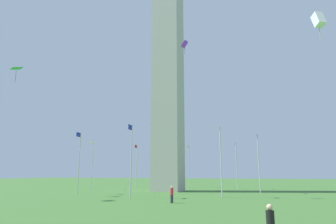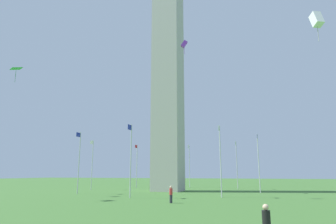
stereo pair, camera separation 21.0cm
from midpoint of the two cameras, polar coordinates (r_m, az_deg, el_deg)
The scene contains 14 objects.
ground_plane at distance 51.85m, azimuth 0.12°, elevation -14.81°, with size 260.00×260.00×0.00m, color #3D6B2D.
obelisk_monument at distance 54.97m, azimuth 0.11°, elevation 8.10°, with size 4.72×4.72×42.87m.
flagpole_n at distance 37.97m, azimuth -6.95°, elevation -8.49°, with size 1.12×0.14×9.04m.
flagpole_ne at distance 39.13m, azimuth 10.06°, elevation -8.48°, with size 1.12×0.14×9.04m.
flagpole_e at distance 49.20m, azimuth 16.93°, elevation -8.76°, with size 1.12×0.14×9.04m.
flagpole_se at distance 59.92m, azimuth 13.02°, elevation -9.37°, with size 1.12×0.14×9.04m.
flagpole_s at distance 65.98m, azimuth 4.17°, elevation -9.81°, with size 1.12×0.14×9.04m.
flagpole_sw at distance 65.30m, azimuth -5.87°, elevation -9.76°, with size 1.12×0.14×9.04m.
flagpole_w at distance 58.09m, azimuth -14.12°, elevation -9.26°, with size 1.12×0.14×9.04m.
flagpole_nw at distance 46.96m, azimuth -16.44°, elevation -8.68°, with size 1.12×0.14×9.04m.
person_red_shirt at distance 31.47m, azimuth 0.76°, elevation -15.39°, with size 0.32×0.32×1.68m.
kite_purple_box at distance 41.24m, azimuth 3.23°, elevation 12.73°, with size 0.77×1.02×1.92m.
kite_white_box at distance 22.16m, azimuth 26.63°, elevation 15.41°, with size 0.96×0.84×2.01m.
kite_green_diamond at distance 41.17m, azimuth -26.74°, elevation 7.30°, with size 1.63×1.65×1.89m.
Camera 2 is at (49.17, 16.20, 2.94)m, focal length 32.10 mm.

